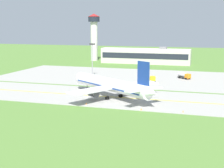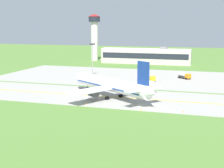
{
  "view_description": "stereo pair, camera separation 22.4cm",
  "coord_description": "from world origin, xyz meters",
  "px_view_note": "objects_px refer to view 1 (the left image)",
  "views": [
    {
      "loc": [
        31.7,
        -96.77,
        22.36
      ],
      "look_at": [
        1.29,
        1.28,
        4.0
      ],
      "focal_mm": 52.77,
      "sensor_mm": 36.0,
      "label": 1
    },
    {
      "loc": [
        31.91,
        -96.7,
        22.36
      ],
      "look_at": [
        1.29,
        1.28,
        4.0
      ],
      "focal_mm": 52.77,
      "sensor_mm": 36.0,
      "label": 2
    }
  ],
  "objects_px": {
    "service_truck_catering": "(184,75)",
    "control_tower": "(94,33)",
    "airplane_lead": "(111,85)",
    "apron_light_mast": "(92,56)",
    "service_truck_fuel": "(152,79)"
  },
  "relations": [
    {
      "from": "service_truck_catering",
      "to": "control_tower",
      "type": "height_order",
      "value": "control_tower"
    },
    {
      "from": "airplane_lead",
      "to": "apron_light_mast",
      "type": "height_order",
      "value": "apron_light_mast"
    },
    {
      "from": "service_truck_catering",
      "to": "apron_light_mast",
      "type": "xyz_separation_m",
      "value": [
        -38.96,
        -6.45,
        7.79
      ]
    },
    {
      "from": "airplane_lead",
      "to": "control_tower",
      "type": "relative_size",
      "value": 1.16
    },
    {
      "from": "control_tower",
      "to": "service_truck_fuel",
      "type": "bearing_deg",
      "value": -53.93
    },
    {
      "from": "service_truck_catering",
      "to": "control_tower",
      "type": "distance_m",
      "value": 86.31
    },
    {
      "from": "service_truck_fuel",
      "to": "control_tower",
      "type": "relative_size",
      "value": 0.23
    },
    {
      "from": "airplane_lead",
      "to": "control_tower",
      "type": "bearing_deg",
      "value": 112.96
    },
    {
      "from": "airplane_lead",
      "to": "control_tower",
      "type": "distance_m",
      "value": 111.98
    },
    {
      "from": "airplane_lead",
      "to": "service_truck_fuel",
      "type": "distance_m",
      "value": 34.37
    },
    {
      "from": "control_tower",
      "to": "apron_light_mast",
      "type": "bearing_deg",
      "value": -70.43
    },
    {
      "from": "service_truck_fuel",
      "to": "service_truck_catering",
      "type": "relative_size",
      "value": 1.13
    },
    {
      "from": "service_truck_fuel",
      "to": "airplane_lead",
      "type": "bearing_deg",
      "value": -101.35
    },
    {
      "from": "service_truck_fuel",
      "to": "service_truck_catering",
      "type": "bearing_deg",
      "value": 42.54
    },
    {
      "from": "airplane_lead",
      "to": "service_truck_fuel",
      "type": "relative_size",
      "value": 5.13
    }
  ]
}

